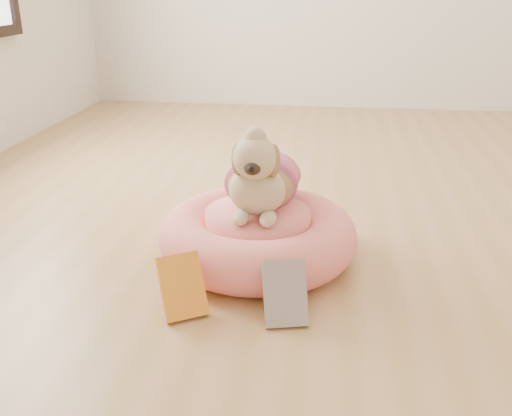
# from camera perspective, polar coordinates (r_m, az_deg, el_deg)

# --- Properties ---
(floor) EXTENTS (4.50, 4.50, 0.00)m
(floor) POSITION_cam_1_polar(r_m,az_deg,el_deg) (2.50, 8.85, -0.61)
(floor) COLOR #AE8448
(floor) RESTS_ON ground
(pet_bed) EXTENTS (0.71, 0.71, 0.18)m
(pet_bed) POSITION_cam_1_polar(r_m,az_deg,el_deg) (2.06, 0.18, -2.78)
(pet_bed) COLOR #FF6370
(pet_bed) RESTS_ON floor
(dog) EXTENTS (0.32, 0.46, 0.33)m
(dog) POSITION_cam_1_polar(r_m,az_deg,el_deg) (1.99, 0.51, 4.46)
(dog) COLOR brown
(dog) RESTS_ON pet_bed
(book_yellow) EXTENTS (0.17, 0.17, 0.18)m
(book_yellow) POSITION_cam_1_polar(r_m,az_deg,el_deg) (1.74, -7.39, -7.77)
(book_yellow) COLOR yellow
(book_yellow) RESTS_ON floor
(book_white) EXTENTS (0.15, 0.15, 0.18)m
(book_white) POSITION_cam_1_polar(r_m,az_deg,el_deg) (1.70, 2.93, -8.50)
(book_white) COLOR white
(book_white) RESTS_ON floor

